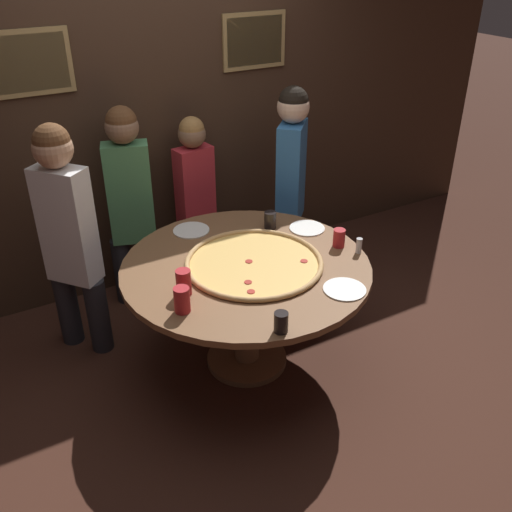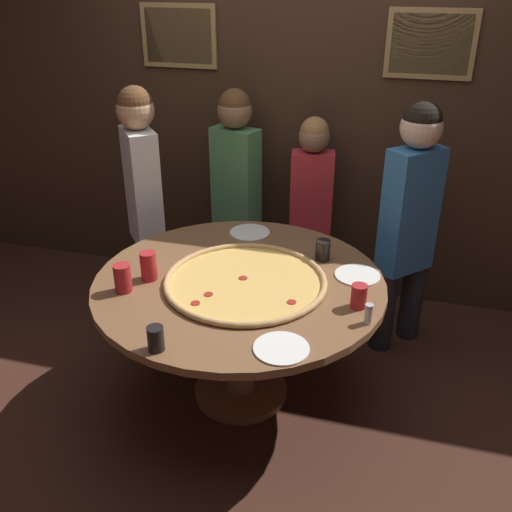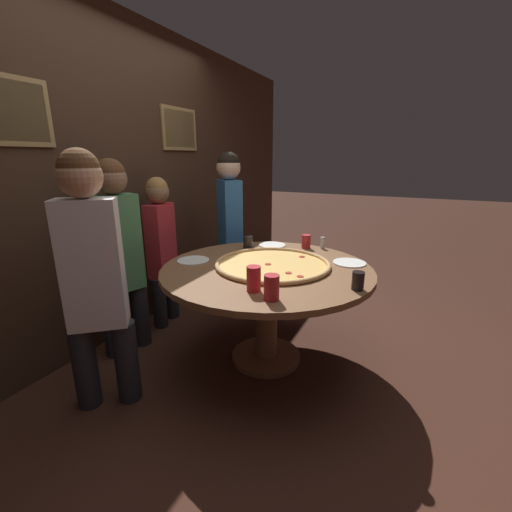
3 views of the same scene
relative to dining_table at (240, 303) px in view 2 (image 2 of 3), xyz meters
name	(u,v)px [view 2 (image 2 of 3)]	position (x,y,z in m)	size (l,w,h in m)	color
ground_plane	(241,393)	(0.00, 0.00, -0.60)	(24.00, 24.00, 0.00)	#422319
back_wall	(297,110)	(0.00, 1.34, 0.71)	(6.40, 0.08, 2.60)	#3D281C
dining_table	(240,303)	(0.00, 0.00, 0.00)	(1.49, 1.49, 0.74)	brown
giant_pizza	(245,281)	(0.04, -0.03, 0.15)	(0.83, 0.83, 0.03)	#EAB75B
drink_cup_by_shaker	(123,278)	(-0.52, -0.25, 0.21)	(0.08, 0.08, 0.14)	#B22328
drink_cup_centre_back	(149,266)	(-0.44, -0.11, 0.22)	(0.08, 0.08, 0.15)	#B22328
drink_cup_near_left	(323,250)	(0.37, 0.34, 0.20)	(0.08, 0.08, 0.11)	black
drink_cup_far_right	(359,296)	(0.61, -0.09, 0.20)	(0.08, 0.08, 0.12)	#B22328
drink_cup_near_right	(156,339)	(-0.16, -0.65, 0.20)	(0.07, 0.07, 0.11)	black
white_plate_far_back	(250,232)	(-0.10, 0.56, 0.14)	(0.24, 0.24, 0.01)	white
white_plate_left_side	(281,348)	(0.34, -0.51, 0.14)	(0.24, 0.24, 0.01)	white
white_plate_beside_cup	(357,275)	(0.58, 0.20, 0.14)	(0.23, 0.23, 0.01)	white
condiment_shaker	(369,314)	(0.67, -0.22, 0.19)	(0.04, 0.04, 0.10)	silver
diner_far_left	(409,216)	(0.80, 0.76, 0.27)	(0.36, 0.37, 1.54)	#232328
diner_side_left	(311,203)	(0.17, 1.09, 0.15)	(0.34, 0.20, 1.33)	#232328
diner_centre_back	(143,192)	(-0.85, 0.70, 0.27)	(0.35, 0.38, 1.54)	#232328
diner_side_right	(236,186)	(-0.34, 1.05, 0.24)	(0.39, 0.25, 1.48)	#232328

